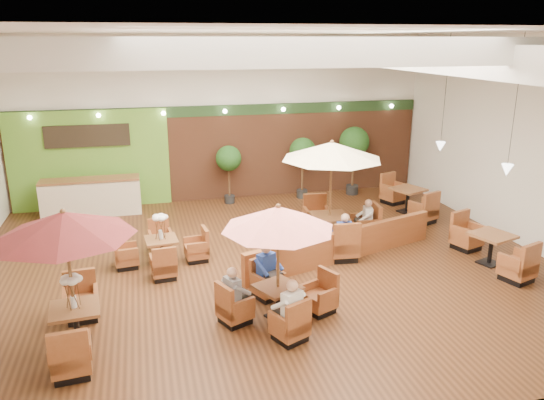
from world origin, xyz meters
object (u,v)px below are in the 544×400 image
object	(u,v)px
table_5	(407,201)
diner_3	(344,231)
table_4	(491,249)
topiary_1	(303,153)
table_0	(67,244)
table_1	(278,241)
diner_2	(234,289)
diner_4	(366,216)
diner_0	(290,304)
topiary_0	(229,161)
service_counter	(91,197)
table_2	(331,175)
topiary_2	(354,144)
diner_1	(268,265)
table_3	(162,249)
booth_divider	(344,245)

from	to	relation	value
table_5	diner_3	distance (m)	4.58
table_4	topiary_1	distance (m)	7.27
table_0	table_1	world-z (taller)	table_0
table_1	diner_2	xyz separation A→B (m)	(-0.87, 0.00, -0.91)
table_5	diner_4	world-z (taller)	diner_4
diner_0	diner_4	xyz separation A→B (m)	(3.39, 4.34, -0.02)
table_0	diner_0	distance (m)	4.05
topiary_0	table_5	bearing A→B (deg)	-23.98
table_1	topiary_1	bearing A→B (deg)	45.21
table_1	service_counter	bearing A→B (deg)	93.51
service_counter	topiary_0	xyz separation A→B (m)	(4.42, 0.20, 0.89)
topiary_1	service_counter	bearing A→B (deg)	-178.36
table_2	diner_2	xyz separation A→B (m)	(-3.21, -3.47, -1.20)
diner_0	diner_2	distance (m)	1.23
table_4	topiary_2	distance (m)	6.81
table_1	topiary_2	world-z (taller)	topiary_2
table_5	diner_1	xyz separation A→B (m)	(-5.72, -4.62, 0.37)
table_2	diner_1	distance (m)	3.69
table_1	diner_0	world-z (taller)	table_1
diner_1	diner_2	distance (m)	1.23
topiary_1	diner_4	distance (m)	4.50
table_4	diner_1	bearing A→B (deg)	166.09
table_0	diner_0	xyz separation A→B (m)	(3.78, -0.80, -1.22)
table_0	diner_3	distance (m)	6.72
service_counter	table_3	size ratio (longest dim) A/B	1.31
table_1	topiary_2	distance (m)	9.23
table_3	diner_2	world-z (taller)	table_3
service_counter	topiary_0	world-z (taller)	topiary_0
diner_1	booth_divider	bearing A→B (deg)	-176.51
topiary_2	diner_2	bearing A→B (deg)	-125.83
table_1	table_5	xyz separation A→B (m)	(5.72, 5.49, -1.26)
topiary_1	table_4	bearing A→B (deg)	-66.90
table_0	diner_2	world-z (taller)	table_0
table_4	diner_1	xyz separation A→B (m)	(-5.75, -0.40, 0.37)
diner_4	diner_0	bearing A→B (deg)	153.99
diner_0	diner_3	distance (m)	4.04
diner_0	diner_4	size ratio (longest dim) A/B	1.06
table_1	topiary_1	distance (m)	8.40
topiary_0	diner_4	world-z (taller)	topiary_0
booth_divider	diner_3	distance (m)	0.35
table_1	topiary_0	xyz separation A→B (m)	(0.36, 7.87, -0.17)
service_counter	diner_0	bearing A→B (deg)	-64.61
table_2	diner_3	size ratio (longest dim) A/B	3.73
diner_4	table_2	bearing A→B (deg)	101.99
table_4	topiary_2	bearing A→B (deg)	80.13
table_0	table_4	xyz separation A→B (m)	(9.53, 1.35, -1.59)
table_5	table_3	bearing A→B (deg)	175.82
booth_divider	diner_1	size ratio (longest dim) A/B	7.42
service_counter	booth_divider	world-z (taller)	service_counter
table_0	diner_2	distance (m)	3.17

